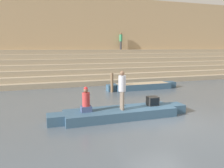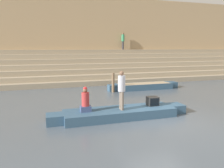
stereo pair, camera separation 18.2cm
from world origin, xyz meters
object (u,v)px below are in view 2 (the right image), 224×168
moored_boat_shore (144,86)px  person_on_steps (123,40)px  person_standing (122,88)px  mooring_post (113,83)px  rowboat_main (120,113)px  person_rowing (85,101)px  tv_set (153,101)px

moored_boat_shore → person_on_steps: 7.39m
person_standing → mooring_post: 5.65m
rowboat_main → person_on_steps: (4.48, 12.19, 3.58)m
person_rowing → person_on_steps: size_ratio=0.63×
person_standing → person_rowing: person_standing is taller
moored_boat_shore → mooring_post: 2.54m
person_standing → tv_set: size_ratio=3.33×
rowboat_main → person_standing: 1.15m
tv_set → person_rowing: bearing=174.9°
rowboat_main → moored_boat_shore: 6.88m
person_rowing → mooring_post: 5.98m
moored_boat_shore → person_on_steps: size_ratio=3.24×
tv_set → person_on_steps: size_ratio=0.30×
person_rowing → moored_boat_shore: 7.79m
tv_set → mooring_post: bearing=87.0°
rowboat_main → mooring_post: 5.51m
mooring_post → person_on_steps: size_ratio=0.80×
person_rowing → mooring_post: size_ratio=0.79×
person_rowing → person_on_steps: (5.97, 12.13, 2.97)m
mooring_post → person_standing: bearing=-103.5°
rowboat_main → person_on_steps: 13.47m
mooring_post → person_rowing: bearing=-118.2°
rowboat_main → person_on_steps: person_on_steps is taller
person_standing → person_on_steps: bearing=65.2°
tv_set → moored_boat_shore: (2.20, 5.63, -0.36)m
tv_set → moored_boat_shore: size_ratio=0.09×
moored_boat_shore → person_rowing: bearing=-127.9°
rowboat_main → mooring_post: bearing=77.3°
rowboat_main → moored_boat_shore: (3.80, 5.74, 0.02)m
person_rowing → tv_set: person_rowing is taller
person_rowing → mooring_post: person_rowing is taller
tv_set → person_standing: bearing=-177.5°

